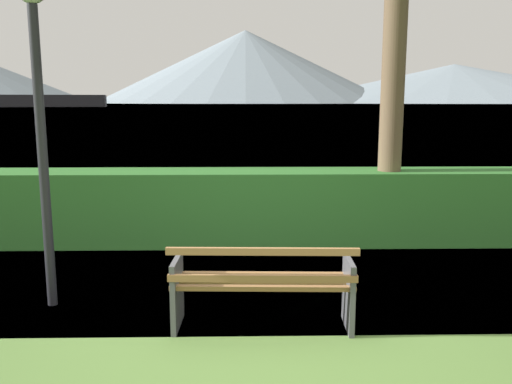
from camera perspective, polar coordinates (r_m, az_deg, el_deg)
The scene contains 6 objects.
ground_plane at distance 5.28m, azimuth 0.70°, elevation -14.22°, with size 1400.00×1400.00×0.00m, color #567A38.
water_surface at distance 314.58m, azimuth -1.12°, elevation 9.41°, with size 620.00×620.00×0.00m, color slate.
park_bench at distance 5.06m, azimuth 0.71°, elevation -10.09°, with size 1.74×0.63×0.87m.
hedge_row at distance 8.06m, azimuth 0.01°, elevation -1.60°, with size 13.01×0.87×1.11m, color #2D6B28.
lamp_post at distance 5.79m, azimuth -22.55°, elevation 10.87°, with size 0.30×0.30×3.38m.
distant_hills at distance 588.85m, azimuth -1.86°, elevation 12.60°, with size 900.73×399.35×77.93m.
Camera 1 is at (-0.16, -4.82, 2.15)m, focal length 36.98 mm.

